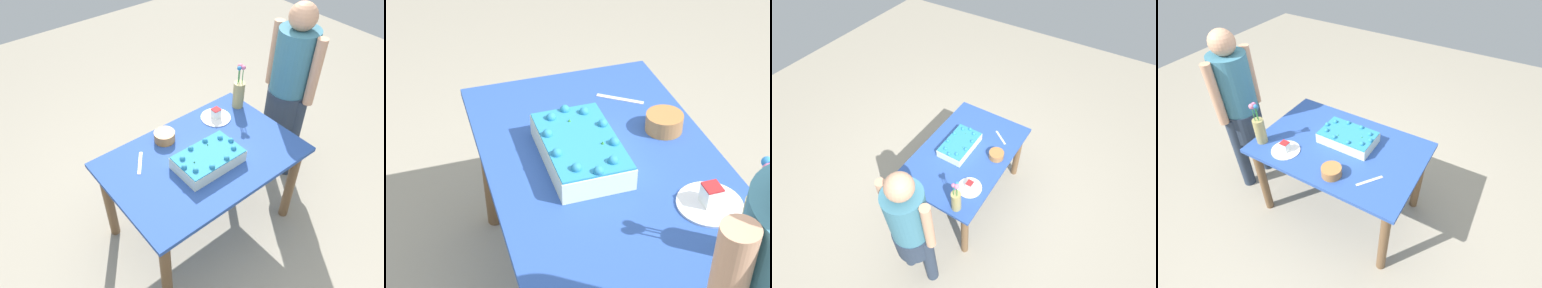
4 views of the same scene
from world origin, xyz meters
TOP-DOWN VIEW (x-y plane):
  - dining_table at (0.00, 0.00)m, footprint 1.29×0.84m
  - sheet_cake at (0.02, 0.08)m, footprint 0.43×0.26m
  - serving_plate_with_slice at (-0.33, -0.25)m, footprint 0.22×0.22m
  - cake_knife at (0.36, -0.20)m, footprint 0.13×0.17m
  - flower_vase at (-0.56, -0.26)m, footprint 0.08×0.08m
  - fruit_bowl at (0.11, -0.28)m, footprint 0.14×0.14m

SIDE VIEW (x-z plane):
  - dining_table at x=0.00m, z-range 0.24..0.97m
  - cake_knife at x=0.36m, z-range 0.73..0.73m
  - serving_plate_with_slice at x=-0.33m, z-range 0.71..0.79m
  - fruit_bowl at x=0.11m, z-range 0.73..0.80m
  - sheet_cake at x=0.02m, z-range 0.72..0.83m
  - flower_vase at x=-0.56m, z-range 0.67..1.03m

